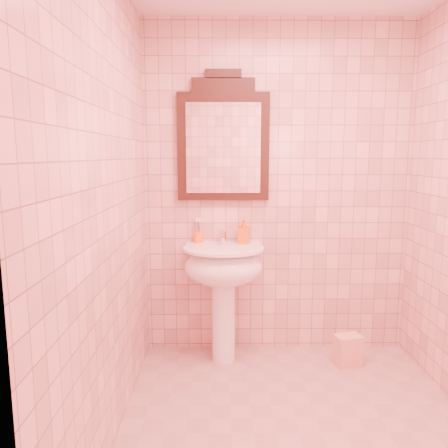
{
  "coord_description": "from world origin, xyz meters",
  "views": [
    {
      "loc": [
        -0.44,
        -2.2,
        1.52
      ],
      "look_at": [
        -0.41,
        0.55,
        1.08
      ],
      "focal_mm": 35.0,
      "sensor_mm": 36.0,
      "label": 1
    }
  ],
  "objects_px": {
    "pedestal_sink": "(224,274)",
    "toothbrush_cup": "(198,236)",
    "towel": "(348,350)",
    "mirror": "(223,141)",
    "soap_dispenser": "(244,231)"
  },
  "relations": [
    {
      "from": "pedestal_sink",
      "to": "toothbrush_cup",
      "type": "relative_size",
      "value": 5.28
    },
    {
      "from": "toothbrush_cup",
      "to": "towel",
      "type": "xyz_separation_m",
      "value": [
        1.1,
        -0.27,
        -0.8
      ]
    },
    {
      "from": "mirror",
      "to": "towel",
      "type": "height_order",
      "value": "mirror"
    },
    {
      "from": "mirror",
      "to": "soap_dispenser",
      "type": "bearing_deg",
      "value": -23.65
    },
    {
      "from": "toothbrush_cup",
      "to": "soap_dispenser",
      "type": "xyz_separation_m",
      "value": [
        0.34,
        -0.04,
        0.04
      ]
    },
    {
      "from": "mirror",
      "to": "toothbrush_cup",
      "type": "height_order",
      "value": "mirror"
    },
    {
      "from": "toothbrush_cup",
      "to": "towel",
      "type": "height_order",
      "value": "toothbrush_cup"
    },
    {
      "from": "soap_dispenser",
      "to": "towel",
      "type": "height_order",
      "value": "soap_dispenser"
    },
    {
      "from": "toothbrush_cup",
      "to": "pedestal_sink",
      "type": "bearing_deg",
      "value": -42.97
    },
    {
      "from": "pedestal_sink",
      "to": "toothbrush_cup",
      "type": "bearing_deg",
      "value": 137.03
    },
    {
      "from": "mirror",
      "to": "soap_dispenser",
      "type": "distance_m",
      "value": 0.69
    },
    {
      "from": "pedestal_sink",
      "to": "toothbrush_cup",
      "type": "height_order",
      "value": "toothbrush_cup"
    },
    {
      "from": "soap_dispenser",
      "to": "towel",
      "type": "distance_m",
      "value": 1.15
    },
    {
      "from": "toothbrush_cup",
      "to": "soap_dispenser",
      "type": "height_order",
      "value": "soap_dispenser"
    },
    {
      "from": "mirror",
      "to": "towel",
      "type": "xyz_separation_m",
      "value": [
        0.9,
        -0.29,
        -1.51
      ]
    }
  ]
}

